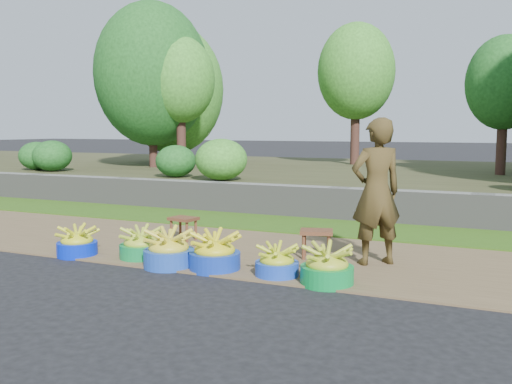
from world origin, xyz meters
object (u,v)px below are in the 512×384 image
at_px(basin_c, 169,251).
at_px(stool_left, 183,222).
at_px(basin_b, 141,245).
at_px(basin_d, 215,253).
at_px(basin_a, 77,243).
at_px(stool_right, 316,236).
at_px(vendor_woman, 376,192).
at_px(basin_e, 277,263).
at_px(basin_f, 327,267).

height_order(basin_c, stool_left, basin_c).
relative_size(basin_b, basin_d, 0.90).
distance_m(basin_a, stool_right, 2.87).
height_order(basin_a, basin_b, basin_b).
xyz_separation_m(stool_right, vendor_woman, (0.69, -0.00, 0.55)).
relative_size(basin_a, basin_e, 1.06).
xyz_separation_m(basin_b, stool_left, (-0.10, 1.12, 0.10)).
xyz_separation_m(basin_b, stool_right, (1.88, 0.83, 0.12)).
xyz_separation_m(basin_e, vendor_woman, (0.81, 0.92, 0.68)).
height_order(basin_a, basin_f, basin_f).
bearing_deg(stool_left, basin_d, -46.89).
bearing_deg(stool_right, basin_c, -143.44).
height_order(basin_e, basin_f, basin_f).
relative_size(stool_left, stool_right, 0.88).
relative_size(basin_e, stool_left, 1.16).
distance_m(basin_f, stool_right, 1.09).
xyz_separation_m(basin_c, vendor_woman, (2.06, 1.01, 0.65)).
bearing_deg(stool_right, basin_f, -66.15).
bearing_deg(basin_e, vendor_woman, 48.78).
xyz_separation_m(basin_b, basin_e, (1.76, -0.10, -0.02)).
distance_m(basin_b, stool_left, 1.13).
bearing_deg(basin_c, stool_right, 36.56).
xyz_separation_m(basin_d, stool_left, (-1.14, 1.22, 0.08)).
bearing_deg(basin_e, basin_c, -175.74).
bearing_deg(basin_e, basin_f, -6.43).
xyz_separation_m(basin_e, stool_left, (-1.87, 1.21, 0.12)).
bearing_deg(basin_e, basin_a, -178.19).
xyz_separation_m(basin_a, basin_c, (1.31, -0.01, 0.03)).
bearing_deg(basin_c, stool_left, 115.10).
bearing_deg(basin_b, stool_right, 23.80).
distance_m(stool_left, vendor_woman, 2.75).
distance_m(basin_a, vendor_woman, 3.58).
distance_m(basin_b, basin_c, 0.54).
relative_size(basin_f, vendor_woman, 0.32).
height_order(basin_d, stool_left, basin_d).
xyz_separation_m(basin_a, basin_b, (0.80, 0.18, 0.01)).
xyz_separation_m(basin_c, basin_f, (1.81, 0.03, -0.01)).
xyz_separation_m(basin_d, stool_right, (0.84, 0.93, 0.10)).
xyz_separation_m(basin_c, basin_e, (1.26, 0.09, -0.04)).
xyz_separation_m(basin_c, stool_right, (1.37, 1.02, 0.10)).
bearing_deg(basin_a, basin_b, 12.44).
relative_size(basin_c, basin_d, 1.00).
bearing_deg(basin_d, basin_f, -2.44).
distance_m(basin_b, stool_right, 2.06).
bearing_deg(basin_b, basin_e, -3.11).
distance_m(stool_left, stool_right, 2.01).
distance_m(basin_b, basin_d, 1.04).
distance_m(basin_e, stool_left, 2.23).
xyz_separation_m(basin_f, stool_right, (-0.44, 0.99, 0.11)).
height_order(stool_right, vendor_woman, vendor_woman).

